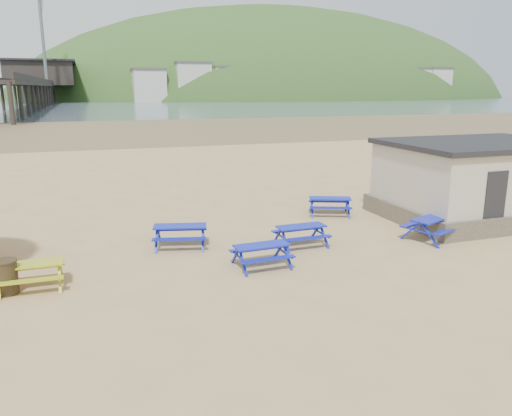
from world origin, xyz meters
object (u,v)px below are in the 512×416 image
object	(u,v)px
picnic_table_yellow	(31,276)
amenity_block	(478,180)
picnic_table_blue_a	(180,236)
picnic_table_blue_b	(330,206)
litter_bin	(6,277)

from	to	relation	value
picnic_table_yellow	amenity_block	xyz separation A→B (m)	(16.79, 2.32, 1.22)
picnic_table_blue_a	picnic_table_blue_b	distance (m)	7.18
litter_bin	amenity_block	xyz separation A→B (m)	(17.36, 2.50, 1.10)
picnic_table_blue_b	litter_bin	distance (m)	12.75
picnic_table_yellow	litter_bin	size ratio (longest dim) A/B	1.84
picnic_table_blue_a	picnic_table_blue_b	xyz separation A→B (m)	(6.80, 2.30, -0.00)
amenity_block	picnic_table_blue_a	bearing A→B (deg)	-179.96
picnic_table_blue_b	amenity_block	distance (m)	6.12
picnic_table_blue_a	litter_bin	xyz separation A→B (m)	(-5.02, -2.50, 0.10)
litter_bin	amenity_block	size ratio (longest dim) A/B	0.12
picnic_table_blue_a	amenity_block	bearing A→B (deg)	14.28
picnic_table_blue_a	picnic_table_blue_b	world-z (taller)	picnic_table_blue_a
picnic_table_blue_b	picnic_table_blue_a	bearing A→B (deg)	-138.64
picnic_table_blue_b	picnic_table_yellow	xyz separation A→B (m)	(-11.25, -4.61, -0.01)
picnic_table_blue_b	litter_bin	bearing A→B (deg)	-135.26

